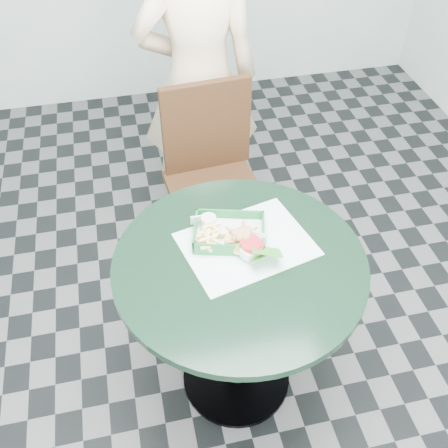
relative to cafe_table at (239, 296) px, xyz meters
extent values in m
cube|color=#303335|center=(0.00, 0.00, -0.58)|extent=(4.00, 5.00, 0.02)
cylinder|color=black|center=(0.00, 0.00, -0.57)|extent=(0.46, 0.46, 0.02)
cylinder|color=black|center=(0.00, 0.00, -0.20)|extent=(0.09, 0.09, 0.70)
cylinder|color=#1C3126|center=(0.00, 0.00, 0.15)|extent=(0.87, 0.87, 0.03)
cube|color=#463021|center=(0.07, 0.72, -0.13)|extent=(0.43, 0.43, 0.04)
cube|color=#463021|center=(0.07, 0.92, 0.12)|extent=(0.43, 0.04, 0.46)
cube|color=#463021|center=(-0.12, 0.54, -0.37)|extent=(0.04, 0.04, 0.43)
cube|color=#463021|center=(0.25, 0.54, -0.37)|extent=(0.04, 0.04, 0.43)
cube|color=#463021|center=(-0.12, 0.91, -0.37)|extent=(0.04, 0.04, 0.43)
cube|color=#463021|center=(0.25, 0.91, -0.37)|extent=(0.04, 0.04, 0.43)
imported|color=beige|center=(0.07, 1.12, 0.32)|extent=(0.68, 0.47, 1.79)
cube|color=white|center=(0.04, 0.07, 0.17)|extent=(0.50, 0.42, 0.00)
cube|color=#17692D|center=(-0.01, 0.11, 0.18)|extent=(0.24, 0.18, 0.01)
cube|color=silver|center=(-0.01, 0.11, 0.18)|extent=(0.23, 0.17, 0.00)
cube|color=#17692D|center=(-0.01, 0.20, 0.20)|extent=(0.24, 0.01, 0.04)
cube|color=#17692D|center=(-0.01, 0.03, 0.20)|extent=(0.24, 0.01, 0.04)
cube|color=#17692D|center=(0.11, 0.11, 0.20)|extent=(0.01, 0.18, 0.04)
cube|color=#17692D|center=(-0.13, 0.11, 0.20)|extent=(0.01, 0.18, 0.04)
cylinder|color=#DDBA59|center=(0.03, 0.07, 0.20)|extent=(0.11, 0.11, 0.02)
cylinder|color=white|center=(-0.09, 0.15, 0.22)|extent=(0.05, 0.05, 0.03)
cylinder|color=silver|center=(-0.09, 0.15, 0.23)|extent=(0.05, 0.05, 0.00)
cylinder|color=white|center=(0.07, 0.03, 0.20)|extent=(0.09, 0.09, 0.03)
torus|color=#FFF5CA|center=(0.07, 0.03, 0.22)|extent=(0.08, 0.08, 0.01)
cylinder|color=red|center=(0.07, 0.03, 0.23)|extent=(0.07, 0.07, 0.01)
camera|label=1|loc=(-0.31, -1.14, 1.51)|focal=42.00mm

